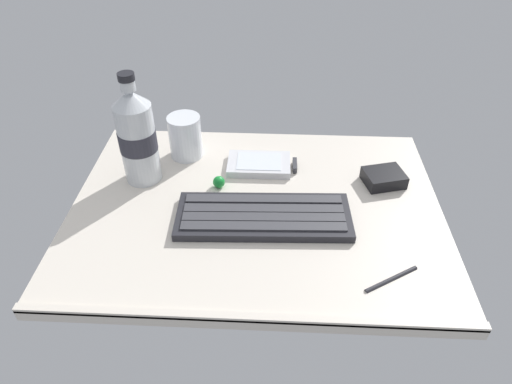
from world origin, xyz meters
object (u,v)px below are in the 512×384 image
(handheld_device, at_px, (262,164))
(trackball_mouse, at_px, (219,182))
(charger_block, at_px, (384,178))
(keyboard, at_px, (264,216))
(stylus_pen, at_px, (392,278))
(water_bottle, at_px, (137,136))
(juice_cup, at_px, (185,138))

(handheld_device, distance_m, trackball_mouse, 0.10)
(charger_block, bearing_deg, trackball_mouse, -175.02)
(handheld_device, bearing_deg, keyboard, -87.04)
(keyboard, xyz_separation_m, charger_block, (0.22, 0.11, 0.00))
(keyboard, relative_size, charger_block, 4.20)
(charger_block, bearing_deg, stylus_pen, -96.28)
(charger_block, relative_size, stylus_pen, 0.74)
(water_bottle, relative_size, trackball_mouse, 9.45)
(water_bottle, bearing_deg, juice_cup, 49.74)
(juice_cup, height_order, water_bottle, water_bottle)
(charger_block, bearing_deg, water_bottle, -179.40)
(handheld_device, relative_size, charger_block, 1.83)
(handheld_device, distance_m, water_bottle, 0.24)
(keyboard, distance_m, stylus_pen, 0.23)
(stylus_pen, bearing_deg, juice_cup, 107.31)
(trackball_mouse, bearing_deg, charger_block, 4.98)
(trackball_mouse, distance_m, stylus_pen, 0.34)
(trackball_mouse, height_order, stylus_pen, trackball_mouse)
(handheld_device, distance_m, juice_cup, 0.16)
(keyboard, height_order, handheld_device, keyboard)
(keyboard, distance_m, juice_cup, 0.25)
(charger_block, height_order, stylus_pen, charger_block)
(keyboard, distance_m, water_bottle, 0.26)
(juice_cup, height_order, trackball_mouse, juice_cup)
(water_bottle, xyz_separation_m, stylus_pen, (0.42, -0.23, -0.09))
(handheld_device, relative_size, juice_cup, 1.51)
(juice_cup, xyz_separation_m, stylus_pen, (0.35, -0.31, -0.04))
(keyboard, bearing_deg, charger_block, 27.41)
(trackball_mouse, bearing_deg, juice_cup, 126.86)
(juice_cup, distance_m, charger_block, 0.39)
(handheld_device, xyz_separation_m, juice_cup, (-0.15, 0.04, 0.03))
(handheld_device, xyz_separation_m, trackball_mouse, (-0.08, -0.07, 0.00))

